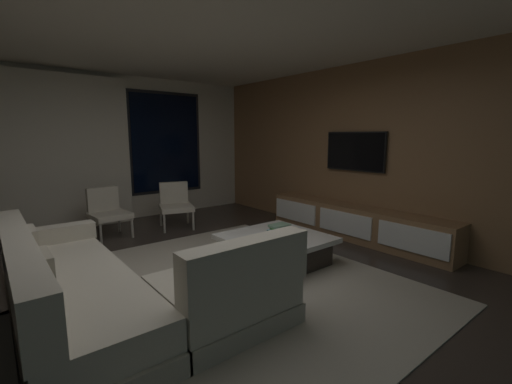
{
  "coord_description": "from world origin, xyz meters",
  "views": [
    {
      "loc": [
        -1.63,
        -2.95,
        1.59
      ],
      "look_at": [
        1.57,
        1.02,
        0.75
      ],
      "focal_mm": 23.84,
      "sensor_mm": 36.0,
      "label": 1
    }
  ],
  "objects_px": {
    "book_stack_on_coffee_table": "(280,229)",
    "accent_chair_near_window": "(175,203)",
    "media_console": "(356,223)",
    "mounted_tv": "(355,151)",
    "sectional_couch": "(112,292)",
    "coffee_table": "(275,249)",
    "accent_chair_by_curtain": "(107,210)"
  },
  "relations": [
    {
      "from": "coffee_table",
      "to": "accent_chair_near_window",
      "type": "relative_size",
      "value": 1.49
    },
    {
      "from": "coffee_table",
      "to": "accent_chair_by_curtain",
      "type": "height_order",
      "value": "accent_chair_by_curtain"
    },
    {
      "from": "book_stack_on_coffee_table",
      "to": "mounted_tv",
      "type": "height_order",
      "value": "mounted_tv"
    },
    {
      "from": "accent_chair_by_curtain",
      "to": "book_stack_on_coffee_table",
      "type": "bearing_deg",
      "value": -59.88
    },
    {
      "from": "book_stack_on_coffee_table",
      "to": "mounted_tv",
      "type": "distance_m",
      "value": 1.94
    },
    {
      "from": "sectional_couch",
      "to": "accent_chair_by_curtain",
      "type": "distance_m",
      "value": 2.8
    },
    {
      "from": "mounted_tv",
      "to": "accent_chair_by_curtain",
      "type": "bearing_deg",
      "value": 142.9
    },
    {
      "from": "accent_chair_near_window",
      "to": "mounted_tv",
      "type": "distance_m",
      "value": 3.15
    },
    {
      "from": "accent_chair_near_window",
      "to": "mounted_tv",
      "type": "bearing_deg",
      "value": -47.92
    },
    {
      "from": "accent_chair_near_window",
      "to": "media_console",
      "type": "height_order",
      "value": "accent_chair_near_window"
    },
    {
      "from": "accent_chair_by_curtain",
      "to": "mounted_tv",
      "type": "xyz_separation_m",
      "value": [
        3.12,
        -2.36,
        0.92
      ]
    },
    {
      "from": "sectional_couch",
      "to": "coffee_table",
      "type": "relative_size",
      "value": 2.16
    },
    {
      "from": "media_console",
      "to": "mounted_tv",
      "type": "xyz_separation_m",
      "value": [
        0.18,
        0.2,
        1.1
      ]
    },
    {
      "from": "mounted_tv",
      "to": "sectional_couch",
      "type": "bearing_deg",
      "value": -174.87
    },
    {
      "from": "sectional_couch",
      "to": "accent_chair_by_curtain",
      "type": "height_order",
      "value": "sectional_couch"
    },
    {
      "from": "sectional_couch",
      "to": "media_console",
      "type": "bearing_deg",
      "value": 2.29
    },
    {
      "from": "sectional_couch",
      "to": "accent_chair_by_curtain",
      "type": "xyz_separation_m",
      "value": [
        0.72,
        2.71,
        0.14
      ]
    },
    {
      "from": "book_stack_on_coffee_table",
      "to": "accent_chair_by_curtain",
      "type": "bearing_deg",
      "value": 120.12
    },
    {
      "from": "accent_chair_near_window",
      "to": "sectional_couch",
      "type": "bearing_deg",
      "value": -125.24
    },
    {
      "from": "sectional_couch",
      "to": "book_stack_on_coffee_table",
      "type": "bearing_deg",
      "value": 6.37
    },
    {
      "from": "accent_chair_by_curtain",
      "to": "media_console",
      "type": "relative_size",
      "value": 0.25
    },
    {
      "from": "coffee_table",
      "to": "book_stack_on_coffee_table",
      "type": "height_order",
      "value": "book_stack_on_coffee_table"
    },
    {
      "from": "book_stack_on_coffee_table",
      "to": "accent_chair_near_window",
      "type": "xyz_separation_m",
      "value": [
        -0.33,
        2.34,
        0.02
      ]
    },
    {
      "from": "coffee_table",
      "to": "accent_chair_by_curtain",
      "type": "bearing_deg",
      "value": 116.93
    },
    {
      "from": "media_console",
      "to": "accent_chair_by_curtain",
      "type": "bearing_deg",
      "value": 138.97
    },
    {
      "from": "coffee_table",
      "to": "mounted_tv",
      "type": "distance_m",
      "value": 2.18
    },
    {
      "from": "accent_chair_near_window",
      "to": "accent_chair_by_curtain",
      "type": "bearing_deg",
      "value": 173.44
    },
    {
      "from": "book_stack_on_coffee_table",
      "to": "accent_chair_by_curtain",
      "type": "height_order",
      "value": "accent_chair_by_curtain"
    },
    {
      "from": "mounted_tv",
      "to": "book_stack_on_coffee_table",
      "type": "bearing_deg",
      "value": -176.46
    },
    {
      "from": "media_console",
      "to": "mounted_tv",
      "type": "relative_size",
      "value": 2.94
    },
    {
      "from": "book_stack_on_coffee_table",
      "to": "media_console",
      "type": "bearing_deg",
      "value": -3.54
    },
    {
      "from": "accent_chair_near_window",
      "to": "accent_chair_by_curtain",
      "type": "distance_m",
      "value": 1.11
    }
  ]
}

